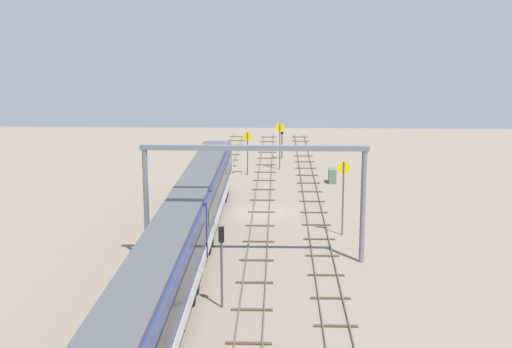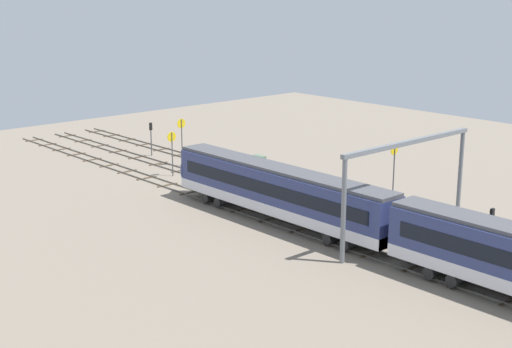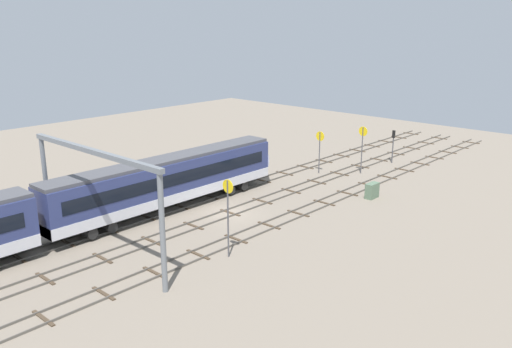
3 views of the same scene
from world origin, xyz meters
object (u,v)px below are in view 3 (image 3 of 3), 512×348
at_px(speed_sign_near_foreground, 228,207).
at_px(signal_light_trackside_departure, 393,142).
at_px(relay_cabinet, 372,191).
at_px(train, 43,216).
at_px(speed_sign_mid_trackside, 362,142).
at_px(speed_sign_far_trackside, 320,145).
at_px(overhead_gantry, 95,179).

height_order(speed_sign_near_foreground, signal_light_trackside_departure, speed_sign_near_foreground).
bearing_deg(relay_cabinet, speed_sign_near_foreground, 178.06).
height_order(train, speed_sign_mid_trackside, speed_sign_mid_trackside).
bearing_deg(relay_cabinet, signal_light_trackside_departure, 21.15).
distance_m(speed_sign_near_foreground, speed_sign_far_trackside, 24.33).
height_order(overhead_gantry, speed_sign_near_foreground, overhead_gantry).
height_order(signal_light_trackside_departure, relay_cabinet, signal_light_trackside_departure).
distance_m(speed_sign_mid_trackside, speed_sign_far_trackside, 4.77).
bearing_deg(speed_sign_mid_trackside, signal_light_trackside_departure, -2.39).
height_order(train, speed_sign_near_foreground, speed_sign_near_foreground).
bearing_deg(train, speed_sign_near_foreground, -53.19).
relative_size(speed_sign_mid_trackside, relay_cabinet, 3.56).
relative_size(speed_sign_mid_trackside, speed_sign_far_trackside, 1.12).
bearing_deg(speed_sign_mid_trackside, train, 169.63).
distance_m(speed_sign_near_foreground, speed_sign_mid_trackside, 26.40).
bearing_deg(speed_sign_far_trackside, relay_cabinet, -112.66).
relative_size(speed_sign_near_foreground, speed_sign_mid_trackside, 1.09).
bearing_deg(signal_light_trackside_departure, train, 170.90).
xyz_separation_m(speed_sign_near_foreground, signal_light_trackside_departure, (32.58, 4.61, -1.20)).
bearing_deg(signal_light_trackside_departure, speed_sign_mid_trackside, 177.61).
relative_size(overhead_gantry, relay_cabinet, 10.23).
bearing_deg(speed_sign_near_foreground, train, 126.81).
bearing_deg(speed_sign_mid_trackside, relay_cabinet, -141.45).
xyz_separation_m(speed_sign_mid_trackside, speed_sign_far_trackside, (-3.14, 3.57, -0.35)).
bearing_deg(signal_light_trackside_departure, relay_cabinet, -158.85).
bearing_deg(overhead_gantry, speed_sign_far_trackside, 3.45).
xyz_separation_m(speed_sign_near_foreground, speed_sign_far_trackside, (22.81, 8.45, -0.60)).
relative_size(overhead_gantry, signal_light_trackside_departure, 3.85).
height_order(overhead_gantry, speed_sign_mid_trackside, overhead_gantry).
bearing_deg(speed_sign_near_foreground, signal_light_trackside_departure, 8.05).
height_order(speed_sign_mid_trackside, signal_light_trackside_departure, speed_sign_mid_trackside).
bearing_deg(speed_sign_near_foreground, overhead_gantry, 133.85).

